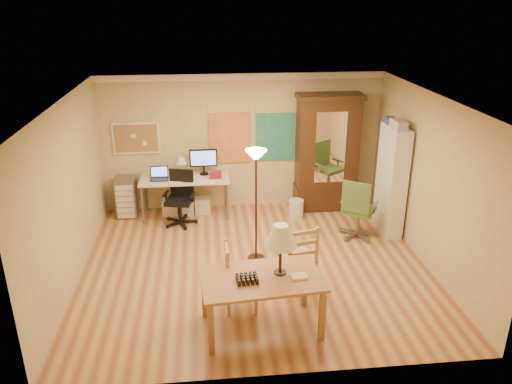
{
  "coord_description": "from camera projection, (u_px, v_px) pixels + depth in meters",
  "views": [
    {
      "loc": [
        -0.72,
        -7.01,
        4.1
      ],
      "look_at": [
        0.04,
        0.3,
        1.16
      ],
      "focal_mm": 35.0,
      "sensor_mm": 36.0,
      "label": 1
    }
  ],
  "objects": [
    {
      "name": "bookshelf",
      "position": [
        391.0,
        181.0,
        8.89
      ],
      "size": [
        0.3,
        0.79,
        1.98
      ],
      "color": "white",
      "rests_on": "floor"
    },
    {
      "name": "drawer_cart",
      "position": [
        127.0,
        197.0,
        9.75
      ],
      "size": [
        0.39,
        0.46,
        0.77
      ],
      "color": "slate",
      "rests_on": "floor"
    },
    {
      "name": "floor",
      "position": [
        255.0,
        265.0,
        8.07
      ],
      "size": [
        5.5,
        5.5,
        0.0
      ],
      "primitive_type": "plane",
      "color": "#995836",
      "rests_on": "ground"
    },
    {
      "name": "office_chair_black",
      "position": [
        181.0,
        210.0,
        9.45
      ],
      "size": [
        0.63,
        0.63,
        1.03
      ],
      "color": "black",
      "rests_on": "floor"
    },
    {
      "name": "ladder_chair_back",
      "position": [
        298.0,
        259.0,
        7.3
      ],
      "size": [
        0.57,
        0.55,
        1.04
      ],
      "color": "#A37D4A",
      "rests_on": "floor"
    },
    {
      "name": "ladder_chair_left",
      "position": [
        239.0,
        279.0,
        6.83
      ],
      "size": [
        0.44,
        0.46,
        0.98
      ],
      "color": "#A37D4A",
      "rests_on": "floor"
    },
    {
      "name": "art_panel_left",
      "position": [
        230.0,
        138.0,
        9.79
      ],
      "size": [
        0.8,
        0.04,
        1.0
      ],
      "primitive_type": "cube",
      "color": "gold",
      "rests_on": "floor"
    },
    {
      "name": "dining_table",
      "position": [
        268.0,
        266.0,
        6.27
      ],
      "size": [
        1.61,
        1.06,
        1.44
      ],
      "color": "olive",
      "rests_on": "floor"
    },
    {
      "name": "torchiere_lamp",
      "position": [
        256.0,
        173.0,
        7.71
      ],
      "size": [
        0.34,
        0.34,
        1.88
      ],
      "color": "#3C2318",
      "rests_on": "floor"
    },
    {
      "name": "computer_desk",
      "position": [
        187.0,
        192.0,
        9.78
      ],
      "size": [
        1.71,
        0.75,
        1.29
      ],
      "color": "beige",
      "rests_on": "floor"
    },
    {
      "name": "art_panel_right",
      "position": [
        275.0,
        137.0,
        9.87
      ],
      "size": [
        0.75,
        0.04,
        0.95
      ],
      "primitive_type": "cube",
      "color": "#296AA6",
      "rests_on": "floor"
    },
    {
      "name": "corkboard",
      "position": [
        136.0,
        138.0,
        9.59
      ],
      "size": [
        0.9,
        0.04,
        0.62
      ],
      "primitive_type": "cube",
      "color": "#B17E53",
      "rests_on": "floor"
    },
    {
      "name": "wastebin",
      "position": [
        296.0,
        209.0,
        9.72
      ],
      "size": [
        0.3,
        0.3,
        0.37
      ],
      "primitive_type": "cylinder",
      "color": "silver",
      "rests_on": "floor"
    },
    {
      "name": "armoire",
      "position": [
        326.0,
        160.0,
        9.92
      ],
      "size": [
        1.26,
        0.6,
        2.33
      ],
      "color": "#321F0D",
      "rests_on": "floor"
    },
    {
      "name": "office_chair_green",
      "position": [
        357.0,
        222.0,
        8.91
      ],
      "size": [
        0.7,
        0.7,
        1.12
      ],
      "color": "slate",
      "rests_on": "floor"
    },
    {
      "name": "crown_molding",
      "position": [
        242.0,
        77.0,
        9.36
      ],
      "size": [
        5.5,
        0.08,
        0.12
      ],
      "primitive_type": "cube",
      "color": "white",
      "rests_on": "floor"
    }
  ]
}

